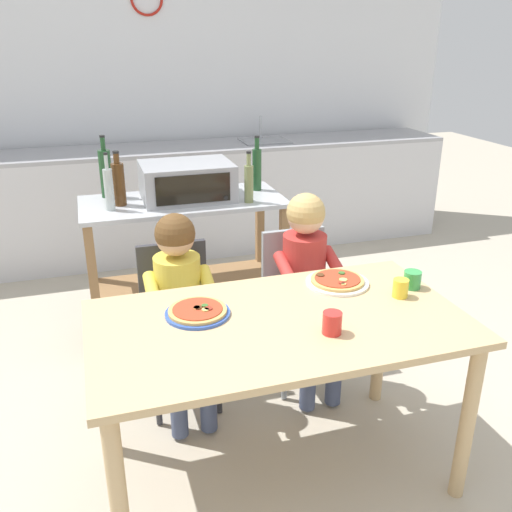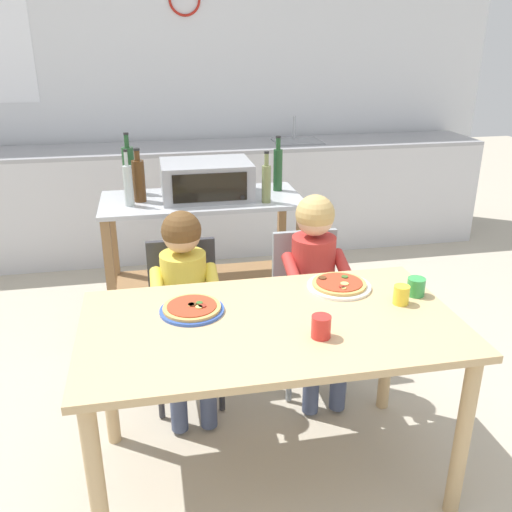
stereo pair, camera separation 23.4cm
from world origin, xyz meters
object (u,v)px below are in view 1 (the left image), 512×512
drinking_cup_yellow (400,288)px  pizza_plate_white (337,281)px  bottle_clear_vinegar (106,173)px  pizza_plate_blue_rimmed (198,312)px  child_in_yellow_shirt (180,293)px  child_in_red_shirt (308,271)px  toaster_oven (187,181)px  bottle_squat_spirits (249,182)px  bottle_brown_beer (257,168)px  bottle_dark_olive_oil (119,183)px  drinking_cup_red (332,323)px  drinking_cup_green (412,280)px  bottle_slim_sauce (109,188)px  dining_chair_left (178,314)px  dining_chair_right (298,296)px  kitchen_island_cart (185,244)px  dining_table (279,342)px

drinking_cup_yellow → pizza_plate_white: bearing=135.1°
bottle_clear_vinegar → pizza_plate_blue_rimmed: (0.25, -1.44, -0.25)m
child_in_yellow_shirt → child_in_red_shirt: child_in_red_shirt is taller
bottle_clear_vinegar → child_in_red_shirt: bottle_clear_vinegar is taller
bottle_clear_vinegar → pizza_plate_blue_rimmed: size_ratio=1.44×
pizza_plate_white → drinking_cup_yellow: drinking_cup_yellow is taller
toaster_oven → child_in_yellow_shirt: bearing=-103.7°
pizza_plate_blue_rimmed → drinking_cup_yellow: 0.85m
child_in_red_shirt → bottle_squat_spirits: bearing=100.0°
bottle_brown_beer → drinking_cup_yellow: 1.44m
child_in_yellow_shirt → bottle_dark_olive_oil: bearing=102.8°
child_in_yellow_shirt → drinking_cup_red: size_ratio=11.82×
drinking_cup_green → bottle_slim_sauce: bearing=135.0°
bottle_clear_vinegar → dining_chair_left: 1.07m
bottle_squat_spirits → pizza_plate_blue_rimmed: size_ratio=1.16×
bottle_clear_vinegar → bottle_brown_beer: (0.90, -0.12, -0.01)m
bottle_dark_olive_oil → bottle_squat_spirits: bearing=-12.8°
dining_chair_right → kitchen_island_cart: bearing=124.4°
kitchen_island_cart → drinking_cup_green: 1.50m
pizza_plate_blue_rimmed → bottle_brown_beer: bearing=63.5°
toaster_oven → drinking_cup_yellow: size_ratio=6.72×
bottle_dark_olive_oil → dining_chair_left: (0.19, -0.70, -0.51)m
bottle_squat_spirits → dining_chair_right: bottle_squat_spirits is taller
pizza_plate_blue_rimmed → dining_chair_left: bearing=90.0°
pizza_plate_white → drinking_cup_yellow: size_ratio=3.52×
bottle_brown_beer → bottle_slim_sauce: 0.92m
bottle_slim_sauce → child_in_yellow_shirt: size_ratio=0.32×
bottle_clear_vinegar → dining_chair_right: (0.89, -0.89, -0.53)m
kitchen_island_cart → child_in_red_shirt: size_ratio=1.15×
kitchen_island_cart → child_in_yellow_shirt: (-0.17, -0.83, 0.07)m
bottle_clear_vinegar → child_in_red_shirt: 1.39m
drinking_cup_red → drinking_cup_green: drinking_cup_red is taller
bottle_brown_beer → bottle_clear_vinegar: bearing=172.5°
dining_table → drinking_cup_red: bearing=-46.0°
pizza_plate_blue_rimmed → bottle_clear_vinegar: bearing=99.7°
dining_table → drinking_cup_green: 0.67m
bottle_slim_sauce → child_in_red_shirt: bottle_slim_sauce is taller
dining_table → dining_chair_right: 0.79m
bottle_squat_spirits → drinking_cup_red: (-0.09, -1.36, -0.19)m
pizza_plate_blue_rimmed → pizza_plate_white: same height
bottle_clear_vinegar → drinking_cup_yellow: 1.89m
child_in_red_shirt → drinking_cup_green: bearing=-57.6°
dining_chair_right → drinking_cup_red: bearing=-103.8°
toaster_oven → child_in_red_shirt: 0.98m
bottle_clear_vinegar → pizza_plate_white: bottle_clear_vinegar is taller
dining_chair_left → dining_chair_right: (0.65, 0.01, 0.00)m
bottle_brown_beer → bottle_dark_olive_oil: size_ratio=1.09×
bottle_brown_beer → drinking_cup_red: 1.64m
pizza_plate_blue_rimmed → drinking_cup_red: size_ratio=3.04×
child_in_red_shirt → drinking_cup_yellow: (0.20, -0.52, 0.11)m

